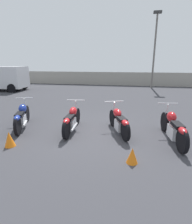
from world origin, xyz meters
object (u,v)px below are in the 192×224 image
object	(u,v)px
motorcycle_slot_0	(22,117)
motorcycle_slot_3	(173,127)
motorcycle_slot_2	(119,121)
traffic_cone_far	(9,139)
traffic_cone_near	(132,156)
light_pole_right	(155,44)
motorcycle_slot_1	(72,120)

from	to	relation	value
motorcycle_slot_0	motorcycle_slot_3	xyz separation A→B (m)	(5.19, -0.10, 0.00)
motorcycle_slot_0	motorcycle_slot_2	distance (m)	3.53
motorcycle_slot_2	traffic_cone_far	world-z (taller)	motorcycle_slot_2
motorcycle_slot_3	traffic_cone_near	xyz separation A→B (m)	(-1.21, -1.52, -0.24)
motorcycle_slot_0	motorcycle_slot_3	world-z (taller)	motorcycle_slot_3
motorcycle_slot_2	traffic_cone_near	distance (m)	1.91
motorcycle_slot_2	light_pole_right	bearing A→B (deg)	56.94
motorcycle_slot_1	traffic_cone_far	bearing A→B (deg)	-136.71
motorcycle_slot_0	traffic_cone_near	distance (m)	4.30
motorcycle_slot_0	motorcycle_slot_3	bearing A→B (deg)	-22.61
motorcycle_slot_0	traffic_cone_near	bearing A→B (deg)	-43.64
motorcycle_slot_2	motorcycle_slot_3	bearing A→B (deg)	-33.47
light_pole_right	motorcycle_slot_3	bearing A→B (deg)	-92.72
motorcycle_slot_3	traffic_cone_near	world-z (taller)	motorcycle_slot_3
light_pole_right	traffic_cone_far	bearing A→B (deg)	-110.91
motorcycle_slot_1	motorcycle_slot_3	distance (m)	3.29
light_pole_right	traffic_cone_near	distance (m)	14.56
motorcycle_slot_0	traffic_cone_far	distance (m)	1.54
motorcycle_slot_0	traffic_cone_near	xyz separation A→B (m)	(3.98, -1.62, -0.24)
traffic_cone_near	motorcycle_slot_1	bearing A→B (deg)	141.37
motorcycle_slot_0	traffic_cone_far	world-z (taller)	motorcycle_slot_0
motorcycle_slot_0	motorcycle_slot_2	world-z (taller)	motorcycle_slot_0
motorcycle_slot_0	motorcycle_slot_1	world-z (taller)	motorcycle_slot_0
light_pole_right	traffic_cone_near	bearing A→B (deg)	-97.34
light_pole_right	motorcycle_slot_2	distance (m)	12.82
traffic_cone_far	motorcycle_slot_3	bearing A→B (deg)	15.96
motorcycle_slot_3	traffic_cone_near	size ratio (longest dim) A/B	5.81
motorcycle_slot_2	traffic_cone_far	distance (m)	3.43
traffic_cone_near	motorcycle_slot_2	bearing A→B (deg)	104.04
motorcycle_slot_2	traffic_cone_near	size ratio (longest dim) A/B	4.84
motorcycle_slot_1	traffic_cone_near	bearing A→B (deg)	-42.31
traffic_cone_far	light_pole_right	bearing A→B (deg)	69.09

